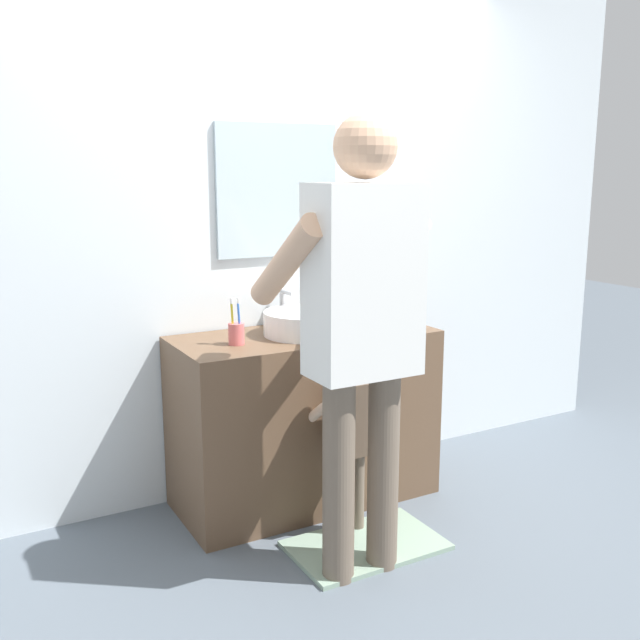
{
  "coord_description": "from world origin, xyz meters",
  "views": [
    {
      "loc": [
        -1.53,
        -2.6,
        1.57
      ],
      "look_at": [
        0.0,
        0.15,
        0.92
      ],
      "focal_mm": 40.42,
      "sensor_mm": 36.0,
      "label": 1
    }
  ],
  "objects": [
    {
      "name": "child_toddler",
      "position": [
        0.0,
        -0.1,
        0.48
      ],
      "size": [
        0.25,
        0.25,
        0.8
      ],
      "color": "#6B5B4C",
      "rests_on": "ground"
    },
    {
      "name": "adult_parent",
      "position": [
        -0.12,
        -0.38,
        1.06
      ],
      "size": [
        0.55,
        0.58,
        1.77
      ],
      "color": "#6B5B4C",
      "rests_on": "ground"
    },
    {
      "name": "sink_basin",
      "position": [
        0.0,
        0.28,
        0.88
      ],
      "size": [
        0.4,
        0.4,
        0.11
      ],
      "color": "white",
      "rests_on": "vanity_cabinet"
    },
    {
      "name": "ground_plane",
      "position": [
        0.0,
        0.0,
        0.0
      ],
      "size": [
        14.0,
        14.0,
        0.0
      ],
      "primitive_type": "plane",
      "color": "slate"
    },
    {
      "name": "vanity_cabinet",
      "position": [
        0.0,
        0.3,
        0.41
      ],
      "size": [
        1.22,
        0.54,
        0.82
      ],
      "primitive_type": "cube",
      "color": "brown",
      "rests_on": "ground"
    },
    {
      "name": "bath_mat",
      "position": [
        0.0,
        -0.25,
        0.01
      ],
      "size": [
        0.64,
        0.4,
        0.02
      ],
      "primitive_type": "cube",
      "color": "gray",
      "rests_on": "ground"
    },
    {
      "name": "faucet",
      "position": [
        0.0,
        0.52,
        0.91
      ],
      "size": [
        0.18,
        0.14,
        0.18
      ],
      "color": "#B7BABF",
      "rests_on": "vanity_cabinet"
    },
    {
      "name": "toothbrush_cup",
      "position": [
        -0.36,
        0.26,
        0.88
      ],
      "size": [
        0.07,
        0.07,
        0.21
      ],
      "color": "#D86666",
      "rests_on": "vanity_cabinet"
    },
    {
      "name": "back_wall",
      "position": [
        0.0,
        0.62,
        1.35
      ],
      "size": [
        4.4,
        0.1,
        2.7
      ],
      "color": "silver",
      "rests_on": "ground"
    },
    {
      "name": "soap_bottle",
      "position": [
        0.34,
        0.35,
        0.89
      ],
      "size": [
        0.06,
        0.06,
        0.16
      ],
      "color": "#B27FC6",
      "rests_on": "vanity_cabinet"
    }
  ]
}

